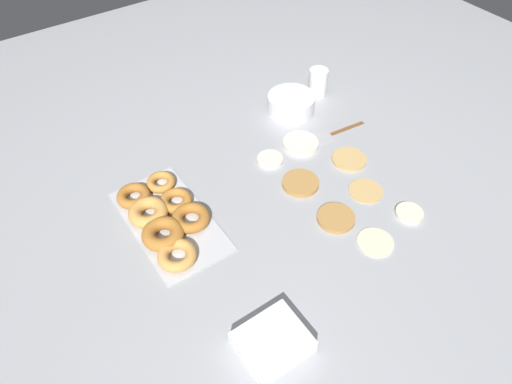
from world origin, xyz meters
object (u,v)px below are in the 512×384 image
Objects in this scene: pancake_7 at (409,213)px; pancake_0 at (375,242)px; pancake_1 at (349,159)px; donut_tray at (165,218)px; pancake_5 at (366,190)px; pancake_4 at (336,218)px; spatula at (324,137)px; pancake_2 at (301,144)px; container_stack at (273,342)px; paper_cup at (318,82)px; pancake_3 at (300,183)px; batter_bowl at (291,104)px; pancake_6 at (270,159)px.

pancake_0 is at bearing -83.17° from pancake_7.
donut_tray is at bearing -99.86° from pancake_1.
pancake_5 is 0.26× the size of donut_tray.
pancake_4 is 0.36m from spatula.
pancake_2 is 1.15× the size of pancake_5.
container_stack is 1.50× the size of paper_cup.
pancake_3 is at bearing 179.01° from pancake_4.
pancake_7 is 0.52× the size of container_stack.
spatula is at bearing 130.75° from container_stack.
paper_cup is (-0.03, 0.15, 0.02)m from batter_bowl.
pancake_3 is at bearing -145.84° from pancake_7.
container_stack reaches higher than pancake_6.
paper_cup is (-0.48, 0.20, 0.05)m from pancake_5.
pancake_3 is at bearing -132.81° from pancake_5.
pancake_3 is at bearing -173.88° from pancake_0.
spatula is at bearing 157.63° from pancake_0.
pancake_0 is 0.16m from pancake_7.
pancake_7 is 0.20× the size of donut_tray.
pancake_3 is 0.74× the size of container_stack.
pancake_5 is (-0.16, 0.12, -0.00)m from pancake_0.
pancake_2 is at bearing -170.42° from pancake_7.
pancake_0 is 0.13m from pancake_4.
batter_bowl is at bearing 172.80° from pancake_5.
pancake_0 is 0.44m from pancake_6.
pancake_5 is 0.14m from pancake_7.
pancake_4 is 0.49m from donut_tray.
pancake_7 is at bearing -2.72° from pancake_1.
pancake_3 reaches higher than pancake_0.
pancake_0 is 0.66× the size of container_stack.
spatula is at bearing 145.06° from pancake_4.
pancake_2 is 1.49× the size of pancake_7.
pancake_2 reaches higher than pancake_6.
pancake_1 is 0.17m from pancake_2.
donut_tray is at bearing 8.62° from spatula.
pancake_0 is at bearing -15.83° from batter_bowl.
container_stack reaches higher than pancake_5.
pancake_3 is 1.11× the size of paper_cup.
spatula is (-0.30, 0.21, -0.00)m from pancake_4.
pancake_3 is at bearing 38.44° from spatula.
container_stack is (0.24, -0.52, 0.02)m from pancake_5.
pancake_3 is 1.10× the size of pancake_5.
container_stack is (0.51, -0.36, 0.02)m from pancake_6.
pancake_5 is 0.32m from pancake_6.
pancake_2 is at bearing 169.13° from pancake_0.
pancake_5 is (0.28, 0.03, -0.00)m from pancake_2.
pancake_5 is 1.23× the size of pancake_6.
donut_tray reaches higher than pancake_1.
pancake_1 is 0.27m from pancake_7.
pancake_1 is 0.26m from pancake_4.
pancake_2 is 0.31m from paper_cup.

